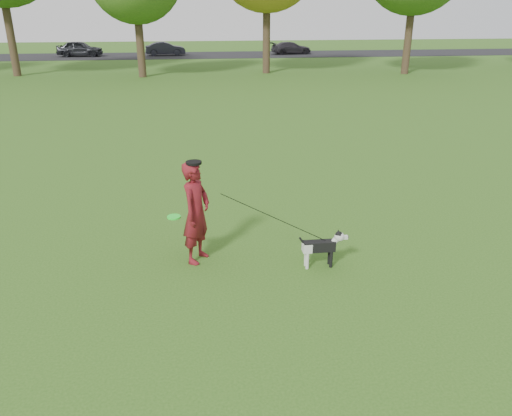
{
  "coord_description": "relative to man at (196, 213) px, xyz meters",
  "views": [
    {
      "loc": [
        -0.88,
        -7.35,
        4.15
      ],
      "look_at": [
        0.09,
        0.48,
        0.95
      ],
      "focal_mm": 35.0,
      "sensor_mm": 36.0,
      "label": 1
    }
  ],
  "objects": [
    {
      "name": "man_held_items",
      "position": [
        1.32,
        -0.28,
        -0.05
      ],
      "size": [
        2.72,
        0.63,
        1.36
      ],
      "color": "#20FE2C",
      "rests_on": "ground"
    },
    {
      "name": "dog",
      "position": [
        2.11,
        -0.5,
        -0.5
      ],
      "size": [
        0.86,
        0.17,
        0.66
      ],
      "color": "black",
      "rests_on": "ground"
    },
    {
      "name": "man",
      "position": [
        0.0,
        0.0,
        0.0
      ],
      "size": [
        0.69,
        0.78,
        1.79
      ],
      "primitive_type": "imported",
      "rotation": [
        0.0,
        0.0,
        1.07
      ],
      "color": "maroon",
      "rests_on": "ground"
    },
    {
      "name": "road",
      "position": [
        0.93,
        39.47,
        -0.89
      ],
      "size": [
        120.0,
        7.0,
        0.02
      ],
      "primitive_type": "cube",
      "color": "black",
      "rests_on": "ground"
    },
    {
      "name": "car_left",
      "position": [
        -9.67,
        39.47,
        -0.22
      ],
      "size": [
        3.96,
        1.8,
        1.32
      ],
      "primitive_type": "imported",
      "rotation": [
        0.0,
        0.0,
        1.51
      ],
      "color": "black",
      "rests_on": "road"
    },
    {
      "name": "ground",
      "position": [
        0.93,
        -0.53,
        -0.9
      ],
      "size": [
        120.0,
        120.0,
        0.0
      ],
      "primitive_type": "plane",
      "color": "#285116",
      "rests_on": "ground"
    },
    {
      "name": "car_mid",
      "position": [
        -2.27,
        39.47,
        -0.3
      ],
      "size": [
        3.61,
        1.59,
        1.15
      ],
      "primitive_type": "imported",
      "rotation": [
        0.0,
        0.0,
        1.68
      ],
      "color": "black",
      "rests_on": "road"
    },
    {
      "name": "car_right",
      "position": [
        9.19,
        39.47,
        -0.34
      ],
      "size": [
        3.86,
        1.95,
        1.08
      ],
      "primitive_type": "imported",
      "rotation": [
        0.0,
        0.0,
        1.69
      ],
      "color": "#252229",
      "rests_on": "road"
    }
  ]
}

